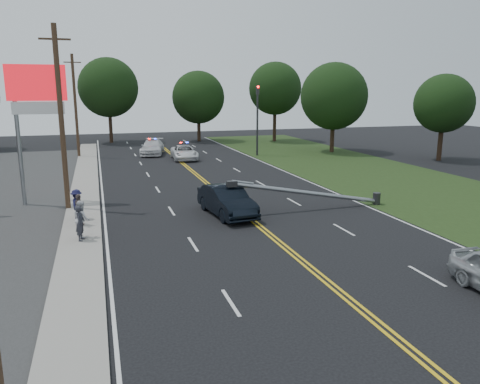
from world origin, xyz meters
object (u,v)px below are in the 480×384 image
object	(u,v)px
pylon_sign	(38,101)
utility_pole_far	(75,106)
bystander_b	(82,219)
bystander_d	(79,210)
emergency_b	(153,147)
traffic_signal	(257,114)
bystander_c	(77,204)
fallen_streetlight	(317,193)
utility_pole_mid	(61,119)
crashed_sedan	(227,201)
emergency_a	(184,153)
bystander_a	(80,223)

from	to	relation	value
pylon_sign	utility_pole_far	bearing A→B (deg)	86.28
bystander_b	bystander_d	bearing A→B (deg)	-13.14
pylon_sign	emergency_b	world-z (taller)	pylon_sign
traffic_signal	bystander_c	distance (m)	26.88
utility_pole_far	fallen_streetlight	bearing A→B (deg)	-62.76
utility_pole_far	traffic_signal	bearing A→B (deg)	-12.89
utility_pole_mid	bystander_b	xyz separation A→B (m)	(0.89, -5.80, -4.13)
traffic_signal	utility_pole_far	distance (m)	17.97
crashed_sedan	emergency_a	bearing A→B (deg)	78.60
utility_pole_far	bystander_d	size ratio (longest dim) A/B	6.43
emergency_b	bystander_a	size ratio (longest dim) A/B	3.37
bystander_b	fallen_streetlight	bearing A→B (deg)	-99.69
pylon_sign	utility_pole_mid	bearing A→B (deg)	-56.98
emergency_b	bystander_c	world-z (taller)	bystander_c
emergency_a	bystander_b	xyz separation A→B (m)	(-8.91, -23.15, 0.28)
bystander_c	traffic_signal	bearing A→B (deg)	-33.48
pylon_sign	bystander_d	size ratio (longest dim) A/B	5.14
fallen_streetlight	bystander_c	world-z (taller)	fallen_streetlight
bystander_b	utility_pole_mid	bearing A→B (deg)	-9.22
fallen_streetlight	bystander_b	xyz separation A→B (m)	(-12.50, -1.80, 0.03)
crashed_sedan	emergency_b	world-z (taller)	crashed_sedan
bystander_a	bystander_d	xyz separation A→B (m)	(-0.12, 2.52, -0.01)
bystander_b	emergency_b	bearing A→B (deg)	-30.97
utility_pole_mid	emergency_b	size ratio (longest dim) A/B	1.88
utility_pole_mid	crashed_sedan	xyz separation A→B (m)	(8.23, -3.74, -4.28)
fallen_streetlight	emergency_a	bearing A→B (deg)	99.54
bystander_c	emergency_b	bearing A→B (deg)	-9.49
pylon_sign	bystander_d	bearing A→B (deg)	-70.87
pylon_sign	bystander_d	distance (m)	8.00
crashed_sedan	bystander_a	xyz separation A→B (m)	(-7.39, -2.61, 0.10)
utility_pole_far	emergency_a	size ratio (longest dim) A/B	2.05
utility_pole_mid	bystander_c	bearing A→B (deg)	-77.38
crashed_sedan	bystander_a	distance (m)	7.84
emergency_a	emergency_b	distance (m)	5.09
fallen_streetlight	utility_pole_far	size ratio (longest dim) A/B	0.94
traffic_signal	fallen_streetlight	distance (m)	22.62
utility_pole_far	emergency_b	xyz separation A→B (m)	(7.29, -0.23, -4.31)
fallen_streetlight	utility_pole_mid	distance (m)	14.58
utility_pole_far	crashed_sedan	xyz separation A→B (m)	(8.23, -25.74, -4.28)
fallen_streetlight	utility_pole_far	bearing A→B (deg)	117.24
bystander_c	utility_pole_far	bearing A→B (deg)	7.23
bystander_d	utility_pole_far	bearing A→B (deg)	-10.34
pylon_sign	emergency_a	size ratio (longest dim) A/B	1.64
traffic_signal	fallen_streetlight	world-z (taller)	traffic_signal
fallen_streetlight	bystander_b	size ratio (longest dim) A/B	5.62
bystander_b	bystander_d	size ratio (longest dim) A/B	1.07
bystander_d	fallen_streetlight	bearing A→B (deg)	-102.71
utility_pole_far	bystander_b	xyz separation A→B (m)	(0.89, -27.80, -4.13)
fallen_streetlight	bystander_d	world-z (taller)	fallen_streetlight
fallen_streetlight	utility_pole_mid	xyz separation A→B (m)	(-13.39, 4.00, 4.17)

